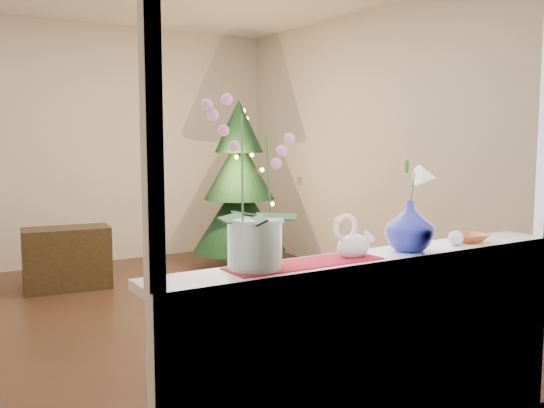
% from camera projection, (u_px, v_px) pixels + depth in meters
% --- Properties ---
extents(ground, '(5.00, 5.00, 0.00)m').
position_uv_depth(ground, '(174.00, 318.00, 4.84)').
color(ground, '#362016').
rests_on(ground, ground).
extents(wall_back, '(4.50, 0.10, 2.70)m').
position_uv_depth(wall_back, '(85.00, 145.00, 6.80)').
color(wall_back, beige).
rests_on(wall_back, ground).
extents(wall_front, '(4.50, 0.10, 2.70)m').
position_uv_depth(wall_front, '(397.00, 160.00, 2.58)').
color(wall_front, beige).
rests_on(wall_front, ground).
extents(wall_right, '(0.10, 5.00, 2.70)m').
position_uv_depth(wall_right, '(388.00, 146.00, 5.87)').
color(wall_right, beige).
rests_on(wall_right, ground).
extents(window_apron, '(2.20, 0.08, 0.88)m').
position_uv_depth(window_apron, '(386.00, 363.00, 2.71)').
color(window_apron, white).
rests_on(window_apron, ground).
extents(windowsill, '(2.20, 0.26, 0.04)m').
position_uv_depth(windowsill, '(374.00, 259.00, 2.74)').
color(windowsill, white).
rests_on(windowsill, window_apron).
extents(window_frame, '(2.22, 0.06, 1.60)m').
position_uv_depth(window_frame, '(394.00, 77.00, 2.56)').
color(window_frame, white).
rests_on(window_frame, windowsill).
extents(runner, '(0.70, 0.20, 0.01)m').
position_uv_depth(runner, '(305.00, 263.00, 2.54)').
color(runner, maroon).
rests_on(runner, windowsill).
extents(orchid_pot, '(0.28, 0.28, 0.69)m').
position_uv_depth(orchid_pot, '(254.00, 184.00, 2.39)').
color(orchid_pot, white).
rests_on(orchid_pot, windowsill).
extents(swan, '(0.23, 0.13, 0.19)m').
position_uv_depth(swan, '(354.00, 237.00, 2.65)').
color(swan, silver).
rests_on(swan, windowsill).
extents(blue_vase, '(0.28, 0.28, 0.27)m').
position_uv_depth(blue_vase, '(410.00, 222.00, 2.81)').
color(blue_vase, navy).
rests_on(blue_vase, windowsill).
extents(lily, '(0.15, 0.09, 0.20)m').
position_uv_depth(lily, '(411.00, 171.00, 2.78)').
color(lily, white).
rests_on(lily, blue_vase).
extents(paperweight, '(0.10, 0.10, 0.07)m').
position_uv_depth(paperweight, '(456.00, 238.00, 2.96)').
color(paperweight, silver).
rests_on(paperweight, windowsill).
extents(amber_dish, '(0.17, 0.17, 0.04)m').
position_uv_depth(amber_dish, '(469.00, 238.00, 3.06)').
color(amber_dish, '#AA491F').
rests_on(amber_dish, windowsill).
extents(xmas_tree, '(1.12, 1.12, 1.84)m').
position_uv_depth(xmas_tree, '(239.00, 186.00, 6.51)').
color(xmas_tree, black).
rests_on(xmas_tree, ground).
extents(side_table, '(0.83, 0.49, 0.59)m').
position_uv_depth(side_table, '(67.00, 258.00, 5.75)').
color(side_table, black).
rests_on(side_table, ground).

